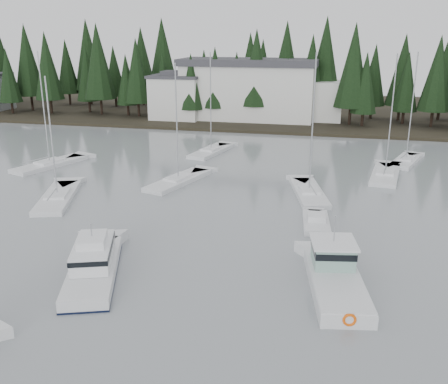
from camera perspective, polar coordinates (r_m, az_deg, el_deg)
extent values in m
cube|color=black|center=(109.15, 6.81, 9.25)|extent=(240.00, 54.00, 1.00)
cube|color=silver|center=(94.84, -5.42, 10.61)|extent=(9.00, 7.00, 7.50)
cube|color=#38383D|center=(94.43, -5.49, 13.02)|extent=(9.54, 7.42, 0.50)
cube|color=#38383D|center=(94.38, -5.50, 13.38)|extent=(4.95, 3.85, 0.80)
cube|color=silver|center=(94.41, 2.81, 11.40)|extent=(24.00, 10.00, 10.00)
cube|color=#38383D|center=(93.97, 2.86, 14.61)|extent=(25.00, 11.00, 1.20)
cube|color=silver|center=(95.22, 10.26, 10.29)|extent=(10.00, 8.00, 7.00)
cube|color=silver|center=(35.79, -14.65, -9.04)|extent=(6.16, 10.26, 1.43)
cube|color=black|center=(35.84, -14.64, -9.19)|extent=(6.20, 10.31, 0.20)
cube|color=white|center=(35.65, -14.72, -6.70)|extent=(4.06, 5.64, 1.29)
cube|color=black|center=(35.52, -14.76, -6.24)|extent=(4.13, 5.71, 0.36)
cube|color=white|center=(35.28, -14.84, -5.31)|extent=(2.57, 3.01, 0.58)
cylinder|color=#A5A8AD|center=(35.01, -14.93, -4.23)|extent=(0.10, 0.10, 0.98)
cube|color=silver|center=(33.70, 12.64, -10.68)|extent=(4.74, 9.57, 1.49)
cube|color=silver|center=(33.33, 12.73, -9.47)|extent=(4.64, 9.38, 0.14)
cube|color=#84AC9E|center=(34.61, 12.34, -6.91)|extent=(3.06, 3.16, 1.60)
cube|color=white|center=(34.26, 12.43, -5.60)|extent=(3.44, 3.57, 0.14)
cube|color=black|center=(34.48, 12.37, -6.42)|extent=(3.13, 3.22, 0.46)
cylinder|color=#A5A8AD|center=(33.90, 12.54, -4.09)|extent=(0.08, 0.08, 1.83)
torus|color=#F2590C|center=(29.55, 14.15, -14.00)|extent=(0.82, 0.30, 0.80)
cube|color=silver|center=(51.97, 9.66, -0.37)|extent=(4.86, 9.79, 1.05)
cube|color=white|center=(51.78, 9.70, 0.31)|extent=(2.59, 3.56, 0.30)
cylinder|color=#A5A8AD|center=(50.21, 10.09, 7.66)|extent=(0.14, 0.14, 13.70)
cube|color=silver|center=(66.08, -19.26, 2.79)|extent=(5.87, 10.33, 1.05)
cube|color=white|center=(65.93, -19.32, 3.33)|extent=(2.95, 3.84, 0.30)
cylinder|color=#A5A8AD|center=(64.72, -19.91, 8.97)|extent=(0.14, 0.14, 13.40)
cube|color=silver|center=(52.54, -18.44, -0.85)|extent=(5.93, 10.49, 1.05)
cube|color=white|center=(52.35, -18.51, -0.18)|extent=(2.99, 3.89, 0.30)
cylinder|color=#A5A8AD|center=(50.98, -19.13, 5.90)|extent=(0.14, 0.14, 11.59)
cube|color=silver|center=(69.35, -1.49, 4.46)|extent=(4.60, 9.58, 1.05)
cube|color=white|center=(69.21, -1.49, 4.98)|extent=(2.51, 3.46, 0.30)
cylinder|color=#A5A8AD|center=(68.08, -1.53, 10.22)|extent=(0.14, 0.14, 12.99)
cube|color=silver|center=(68.09, 20.04, 3.13)|extent=(5.02, 8.53, 1.05)
cube|color=white|center=(67.94, 20.10, 3.65)|extent=(2.55, 3.19, 0.30)
cylinder|color=#A5A8AD|center=(66.78, 20.69, 9.06)|extent=(0.14, 0.14, 13.24)
cube|color=silver|center=(60.78, 17.92, 1.67)|extent=(4.17, 9.83, 1.05)
cube|color=white|center=(60.61, 17.98, 2.26)|extent=(2.44, 3.49, 0.30)
cylinder|color=#A5A8AD|center=(59.30, 18.58, 8.34)|extent=(0.14, 0.14, 13.30)
cube|color=silver|center=(55.69, -5.23, 1.05)|extent=(5.39, 10.12, 1.05)
cube|color=white|center=(55.51, -5.24, 1.69)|extent=(2.75, 3.72, 0.30)
cylinder|color=#A5A8AD|center=(54.15, -5.43, 7.90)|extent=(0.14, 0.14, 12.45)
cube|color=silver|center=(44.01, 10.46, -3.69)|extent=(2.74, 5.57, 0.90)
cube|color=white|center=(43.76, 10.51, -2.83)|extent=(1.66, 1.87, 0.55)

